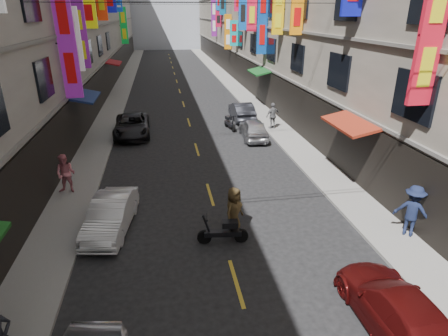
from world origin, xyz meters
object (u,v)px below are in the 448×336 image
object	(u,v)px
scooter_far_right	(230,123)
pedestrian_rfar	(273,116)
pedestrian_crossing	(234,211)
pedestrian_rnear	(413,211)
scooter_crossing	(224,232)
car_right_near	(398,311)
car_right_mid	(253,129)
car_left_mid	(111,215)
car_left_far	(132,126)
car_right_far	(242,111)
pedestrian_lfar	(66,174)

from	to	relation	value
scooter_far_right	pedestrian_rfar	bearing A→B (deg)	155.11
pedestrian_crossing	pedestrian_rnear	bearing A→B (deg)	-58.78
scooter_crossing	pedestrian_crossing	distance (m)	0.89
car_right_near	car_right_mid	distance (m)	15.95
car_left_mid	car_left_far	size ratio (longest dim) A/B	0.79
car_left_far	pedestrian_rnear	bearing A→B (deg)	-54.55
scooter_far_right	scooter_crossing	bearing A→B (deg)	67.34
car_right_near	car_right_mid	size ratio (longest dim) A/B	1.14
scooter_crossing	car_right_mid	xyz separation A→B (m)	(3.83, 11.34, 0.20)
car_right_far	pedestrian_rnear	size ratio (longest dim) A/B	2.11
pedestrian_lfar	car_right_near	bearing A→B (deg)	-31.52
car_left_mid	pedestrian_lfar	world-z (taller)	pedestrian_lfar
scooter_far_right	pedestrian_rnear	distance (m)	14.90
car_left_far	pedestrian_rnear	xyz separation A→B (m)	(10.50, -14.03, 0.41)
car_right_far	pedestrian_lfar	xyz separation A→B (m)	(-10.22, -11.01, 0.34)
scooter_far_right	car_left_far	size ratio (longest dim) A/B	0.37
car_right_far	car_left_far	bearing A→B (deg)	18.94
car_left_mid	pedestrian_rnear	distance (m)	10.85
car_left_far	car_right_near	distance (m)	19.41
car_left_mid	pedestrian_rnear	world-z (taller)	pedestrian_rnear
pedestrian_crossing	car_right_mid	bearing A→B (deg)	26.21
car_right_mid	car_left_far	bearing A→B (deg)	-10.50
scooter_crossing	pedestrian_lfar	world-z (taller)	pedestrian_lfar
car_right_mid	pedestrian_rfar	size ratio (longest dim) A/B	2.11
car_right_near	pedestrian_lfar	size ratio (longest dim) A/B	2.44
car_right_far	pedestrian_lfar	size ratio (longest dim) A/B	2.29
pedestrian_rnear	car_right_near	bearing A→B (deg)	97.11
car_right_near	pedestrian_rnear	size ratio (longest dim) A/B	2.25
scooter_far_right	pedestrian_crossing	xyz separation A→B (m)	(-2.22, -13.01, 0.46)
scooter_crossing	car_left_far	distance (m)	13.83
pedestrian_rfar	car_right_far	bearing A→B (deg)	-81.43
scooter_far_right	car_right_mid	xyz separation A→B (m)	(1.14, -2.26, 0.20)
car_right_near	pedestrian_lfar	bearing A→B (deg)	-44.25
scooter_far_right	car_right_far	bearing A→B (deg)	-131.76
car_left_far	pedestrian_crossing	xyz separation A→B (m)	(4.35, -12.68, 0.24)
car_right_near	car_right_far	distance (m)	20.51
car_left_mid	car_right_mid	size ratio (longest dim) A/B	1.01
scooter_far_right	pedestrian_crossing	bearing A→B (deg)	68.84
pedestrian_lfar	pedestrian_crossing	bearing A→B (deg)	-20.41
scooter_crossing	car_right_near	xyz separation A→B (m)	(3.67, -4.61, 0.18)
car_left_mid	pedestrian_lfar	distance (m)	4.04
pedestrian_rnear	pedestrian_rfar	world-z (taller)	pedestrian_rnear
car_right_far	scooter_crossing	bearing A→B (deg)	76.41
pedestrian_rfar	pedestrian_crossing	bearing A→B (deg)	48.89
pedestrian_lfar	pedestrian_crossing	size ratio (longest dim) A/B	0.98
scooter_crossing	pedestrian_lfar	distance (m)	7.92
car_left_far	pedestrian_rfar	size ratio (longest dim) A/B	2.70
car_left_far	car_right_mid	xyz separation A→B (m)	(7.71, -1.93, -0.03)
car_left_far	car_right_near	bearing A→B (deg)	-68.48
pedestrian_rnear	pedestrian_crossing	world-z (taller)	pedestrian_rnear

